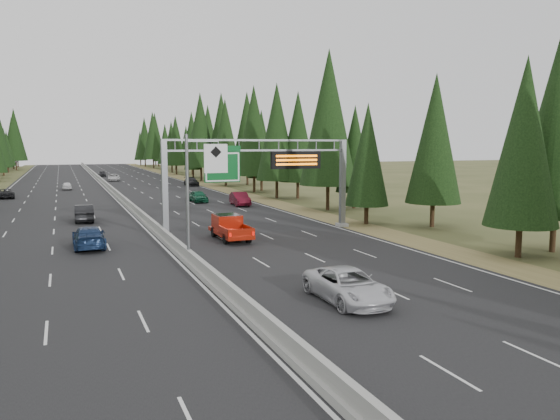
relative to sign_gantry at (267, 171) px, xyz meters
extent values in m
cube|color=black|center=(-8.92, 45.12, -5.23)|extent=(32.00, 260.00, 0.08)
cube|color=olive|center=(8.88, 45.12, -5.24)|extent=(3.60, 260.00, 0.06)
cube|color=gray|center=(-8.92, 45.12, -5.04)|extent=(0.70, 260.00, 0.30)
cube|color=gray|center=(-8.92, 45.12, -4.64)|extent=(0.30, 260.00, 0.60)
cube|color=slate|center=(-8.57, 0.12, -1.29)|extent=(0.45, 0.45, 7.80)
cube|color=gray|center=(-8.57, 0.12, -5.04)|extent=(0.90, 0.90, 0.30)
cube|color=slate|center=(7.28, 0.12, -1.29)|extent=(0.45, 0.45, 7.80)
cube|color=gray|center=(7.28, 0.12, -5.04)|extent=(0.90, 0.90, 0.30)
cube|color=slate|center=(-0.64, 0.12, 2.53)|extent=(15.85, 0.35, 0.16)
cube|color=slate|center=(-0.64, 0.12, 1.69)|extent=(15.85, 0.35, 0.16)
cube|color=#054C19|center=(-3.92, -0.13, 0.36)|extent=(3.00, 0.10, 2.50)
cube|color=silver|center=(-3.92, -0.19, 0.36)|extent=(2.85, 0.02, 2.35)
cube|color=#054C19|center=(-2.92, -0.13, 1.86)|extent=(1.10, 0.10, 0.45)
cube|color=black|center=(2.58, -0.18, 0.86)|extent=(4.50, 0.40, 1.50)
cube|color=orange|center=(2.58, -0.40, 1.21)|extent=(3.80, 0.02, 0.18)
cube|color=orange|center=(2.58, -0.40, 0.86)|extent=(3.80, 0.02, 0.18)
cube|color=orange|center=(2.58, -0.40, 0.51)|extent=(3.80, 0.02, 0.18)
cylinder|color=slate|center=(-8.92, -9.88, -1.19)|extent=(0.20, 0.20, 8.00)
cube|color=gray|center=(-8.92, -9.88, -5.09)|extent=(0.50, 0.50, 0.20)
cube|color=slate|center=(-7.92, -9.88, 2.41)|extent=(2.00, 0.15, 0.15)
cube|color=silver|center=(-7.12, -10.00, 1.31)|extent=(1.50, 0.06, 1.80)
cylinder|color=black|center=(11.87, -15.93, -4.22)|extent=(0.40, 0.40, 2.10)
cone|color=black|center=(11.87, -15.93, 2.36)|extent=(4.73, 4.73, 11.04)
cylinder|color=black|center=(15.49, -15.42, -4.00)|extent=(0.40, 0.40, 2.54)
cone|color=black|center=(15.49, -15.42, 3.92)|extent=(5.70, 5.70, 13.31)
cylinder|color=black|center=(10.24, 0.85, -4.37)|extent=(0.40, 0.40, 1.81)
cone|color=black|center=(10.24, 0.85, 1.28)|extent=(4.06, 4.06, 9.48)
cylinder|color=black|center=(15.03, -2.68, -4.17)|extent=(0.40, 0.40, 2.20)
cone|color=black|center=(15.03, -2.68, 2.72)|extent=(4.96, 4.96, 11.56)
cylinder|color=black|center=(12.00, 12.32, -3.82)|extent=(0.40, 0.40, 2.89)
cone|color=black|center=(12.00, 12.32, 5.21)|extent=(6.50, 6.50, 15.18)
cylinder|color=black|center=(15.70, 12.85, -4.31)|extent=(0.40, 0.40, 1.92)
cone|color=black|center=(15.70, 12.85, 1.69)|extent=(4.32, 4.32, 10.09)
cylinder|color=black|center=(11.65, 27.30, -4.00)|extent=(0.40, 0.40, 2.54)
cone|color=black|center=(11.65, 27.30, 3.94)|extent=(5.72, 5.72, 13.34)
cylinder|color=black|center=(14.29, 26.05, -4.09)|extent=(0.40, 0.40, 2.36)
cone|color=black|center=(14.29, 26.05, 3.28)|extent=(5.31, 5.31, 12.39)
cylinder|color=black|center=(11.89, 37.59, -3.94)|extent=(0.40, 0.40, 2.65)
cone|color=black|center=(11.89, 37.59, 4.34)|extent=(5.97, 5.97, 13.92)
cylinder|color=black|center=(14.10, 40.31, -4.23)|extent=(0.40, 0.40, 2.09)
cone|color=black|center=(14.10, 40.31, 2.29)|extent=(4.69, 4.69, 10.95)
cylinder|color=black|center=(11.43, 51.89, -4.02)|extent=(0.40, 0.40, 2.49)
cone|color=black|center=(11.43, 51.89, 3.75)|extent=(5.60, 5.60, 13.06)
cylinder|color=black|center=(16.08, 53.52, -3.90)|extent=(0.40, 0.40, 2.75)
cone|color=black|center=(16.08, 53.52, 4.69)|extent=(6.18, 6.18, 14.42)
cylinder|color=black|center=(10.50, 66.68, -3.83)|extent=(0.40, 0.40, 2.87)
cone|color=black|center=(10.50, 66.68, 5.14)|extent=(6.46, 6.46, 15.07)
cylinder|color=black|center=(14.47, 65.14, -3.83)|extent=(0.40, 0.40, 2.88)
cone|color=black|center=(14.47, 65.14, 5.15)|extent=(6.47, 6.47, 15.10)
cylinder|color=black|center=(11.81, 79.82, -4.36)|extent=(0.40, 0.40, 1.81)
cone|color=black|center=(11.81, 79.82, 1.30)|extent=(4.07, 4.07, 9.51)
cylinder|color=black|center=(14.60, 76.64, -3.97)|extent=(0.40, 0.40, 2.60)
cone|color=black|center=(14.60, 76.64, 4.16)|extent=(5.85, 5.85, 13.66)
cylinder|color=black|center=(10.48, 92.53, -4.10)|extent=(0.40, 0.40, 2.33)
cone|color=black|center=(10.48, 92.53, 3.18)|extent=(5.25, 5.25, 12.24)
cylinder|color=black|center=(14.42, 92.25, -4.01)|extent=(0.40, 0.40, 2.52)
cone|color=black|center=(14.42, 92.25, 3.86)|extent=(5.67, 5.67, 13.23)
cylinder|color=black|center=(11.55, 103.94, -4.17)|extent=(0.40, 0.40, 2.20)
cone|color=black|center=(11.55, 103.94, 2.69)|extent=(4.94, 4.94, 11.53)
cylinder|color=black|center=(15.30, 102.96, -4.26)|extent=(0.40, 0.40, 2.01)
cone|color=black|center=(15.30, 102.96, 2.03)|extent=(4.53, 4.53, 10.56)
cylinder|color=black|center=(11.82, 116.02, -4.31)|extent=(0.40, 0.40, 1.92)
cone|color=black|center=(11.82, 116.02, 1.69)|extent=(4.32, 4.32, 10.08)
cylinder|color=black|center=(15.35, 118.03, -4.02)|extent=(0.40, 0.40, 2.49)
cone|color=black|center=(15.35, 118.03, 3.76)|extent=(5.60, 5.60, 13.07)
cylinder|color=black|center=(10.99, 131.73, -3.85)|extent=(0.40, 0.40, 2.84)
cone|color=black|center=(10.99, 131.73, 5.02)|extent=(6.39, 6.39, 14.90)
cylinder|color=black|center=(14.60, 130.78, -4.15)|extent=(0.40, 0.40, 2.24)
cone|color=black|center=(14.60, 130.78, 2.84)|extent=(5.04, 5.04, 11.75)
cylinder|color=black|center=(10.10, 143.65, -3.95)|extent=(0.40, 0.40, 2.64)
cone|color=black|center=(10.10, 143.65, 4.30)|extent=(5.94, 5.94, 13.86)
cylinder|color=black|center=(14.83, 145.52, -4.36)|extent=(0.40, 0.40, 1.81)
cone|color=black|center=(14.83, 145.52, 1.30)|extent=(4.08, 4.08, 9.52)
cylinder|color=black|center=(10.53, 158.28, -4.28)|extent=(0.40, 0.40, 1.97)
cone|color=black|center=(10.53, 158.28, 1.88)|extent=(4.44, 4.44, 10.35)
cylinder|color=black|center=(15.43, 155.46, -3.76)|extent=(0.40, 0.40, 3.01)
cone|color=black|center=(15.43, 155.46, 5.66)|extent=(6.78, 6.78, 15.82)
cylinder|color=black|center=(-29.12, 104.19, -4.28)|extent=(0.40, 0.40, 1.97)
cone|color=black|center=(-29.12, 104.19, 1.88)|extent=(4.44, 4.44, 10.36)
cylinder|color=black|center=(-29.29, 119.07, -4.38)|extent=(0.40, 0.40, 1.78)
cone|color=black|center=(-29.29, 119.07, 1.18)|extent=(4.00, 4.00, 9.34)
cylinder|color=black|center=(-28.17, 131.95, -3.84)|extent=(0.40, 0.40, 2.85)
cone|color=black|center=(-28.17, 131.95, 5.07)|extent=(6.42, 6.42, 14.97)
cylinder|color=black|center=(-29.58, 142.07, -4.00)|extent=(0.40, 0.40, 2.54)
cone|color=black|center=(-29.58, 142.07, 3.93)|extent=(5.71, 5.71, 13.32)
cylinder|color=black|center=(-32.64, 143.24, -4.07)|extent=(0.40, 0.40, 2.40)
cone|color=black|center=(-32.64, 143.24, 3.42)|extent=(5.39, 5.39, 12.58)
cylinder|color=black|center=(-29.37, 157.05, -4.16)|extent=(0.40, 0.40, 2.22)
cone|color=black|center=(-29.37, 157.05, 2.79)|extent=(5.00, 5.00, 11.68)
cylinder|color=black|center=(-33.17, 157.19, -4.23)|extent=(0.40, 0.40, 2.09)
cone|color=black|center=(-33.17, 157.19, 2.29)|extent=(4.69, 4.69, 10.95)
imported|color=silver|center=(-3.78, -21.03, -4.42)|extent=(2.57, 5.54, 1.54)
cylinder|color=black|center=(-4.96, -4.58, -4.78)|extent=(0.31, 0.83, 0.83)
cylinder|color=black|center=(-3.21, -4.58, -4.78)|extent=(0.31, 0.83, 0.83)
cylinder|color=black|center=(-4.96, -1.17, -4.78)|extent=(0.31, 0.83, 0.83)
cylinder|color=black|center=(-3.21, -1.17, -4.78)|extent=(0.31, 0.83, 0.83)
cube|color=#9D1909|center=(-4.08, -2.83, -4.62)|extent=(2.07, 5.79, 0.31)
cube|color=#9D1909|center=(-4.08, -1.90, -3.90)|extent=(1.96, 2.27, 1.14)
cube|color=black|center=(-4.08, -1.90, -3.59)|extent=(1.76, 1.96, 0.57)
cube|color=#9D1909|center=(-5.07, -4.38, -4.26)|extent=(0.10, 2.48, 0.62)
cube|color=#9D1909|center=(-3.10, -4.38, -4.26)|extent=(0.10, 2.48, 0.62)
cube|color=#9D1909|center=(-4.08, -5.62, -4.26)|extent=(2.07, 0.10, 0.62)
imported|color=#114D31|center=(0.12, 25.61, -4.43)|extent=(1.88, 4.47, 1.51)
imported|color=#580C1B|center=(3.92, 19.92, -4.38)|extent=(2.10, 5.03, 1.62)
imported|color=black|center=(5.58, 54.00, -4.45)|extent=(2.24, 5.18, 1.49)
imported|color=silver|center=(-6.23, 72.53, -4.50)|extent=(2.72, 5.17, 1.39)
imported|color=black|center=(-7.42, 88.79, -4.53)|extent=(1.57, 3.90, 1.33)
imported|color=black|center=(-14.24, 12.26, -4.38)|extent=(1.81, 4.93, 1.61)
imported|color=navy|center=(-14.47, -2.27, -4.41)|extent=(2.20, 5.36, 1.55)
imported|color=white|center=(-15.37, 52.60, -4.55)|extent=(1.50, 3.73, 1.27)
imported|color=black|center=(-23.42, 40.53, -4.52)|extent=(2.67, 5.01, 1.34)
camera|label=1|loc=(-16.07, -43.10, 2.17)|focal=35.00mm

